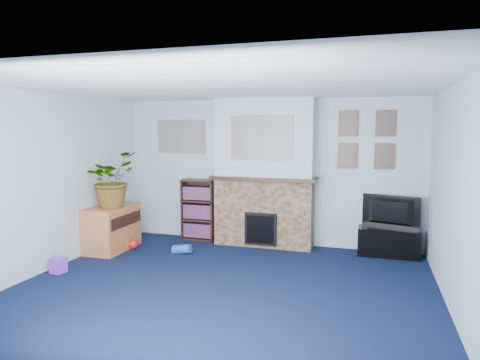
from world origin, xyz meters
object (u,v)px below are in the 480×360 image
(tv_stand, at_px, (388,241))
(television, at_px, (390,212))
(bookshelf, at_px, (199,211))
(sideboard, at_px, (112,228))

(tv_stand, bearing_deg, television, 90.00)
(television, xyz_separation_m, bookshelf, (-3.12, 0.06, -0.17))
(television, height_order, sideboard, television)
(sideboard, bearing_deg, bookshelf, 43.96)
(tv_stand, relative_size, bookshelf, 0.85)
(bookshelf, bearing_deg, tv_stand, -1.40)
(tv_stand, xyz_separation_m, bookshelf, (-3.12, 0.08, 0.28))
(television, bearing_deg, sideboard, 27.89)
(tv_stand, distance_m, sideboard, 4.30)
(television, relative_size, sideboard, 0.94)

